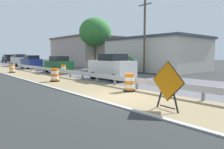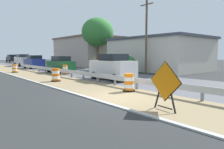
# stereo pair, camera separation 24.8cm
# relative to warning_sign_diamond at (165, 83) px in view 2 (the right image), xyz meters

# --- Properties ---
(ground_plane) EXTENTS (160.00, 160.00, 0.00)m
(ground_plane) POSITION_rel_warning_sign_diamond_xyz_m (0.24, 2.99, -1.04)
(ground_plane) COLOR #2B2D2D
(median_dirt_strip) EXTENTS (3.81, 120.00, 0.01)m
(median_dirt_strip) POSITION_rel_warning_sign_diamond_xyz_m (0.94, 2.99, -1.04)
(median_dirt_strip) COLOR #8E7A56
(median_dirt_strip) RESTS_ON ground
(far_lane_asphalt) EXTENTS (7.61, 120.00, 0.00)m
(far_lane_asphalt) POSITION_rel_warning_sign_diamond_xyz_m (6.65, 2.99, -1.04)
(far_lane_asphalt) COLOR #56565B
(far_lane_asphalt) RESTS_ON ground
(curb_near_edge) EXTENTS (0.20, 120.00, 0.11)m
(curb_near_edge) POSITION_rel_warning_sign_diamond_xyz_m (-1.06, 2.99, -1.04)
(curb_near_edge) COLOR #ADADA8
(curb_near_edge) RESTS_ON ground
(guardrail_median) EXTENTS (0.18, 45.71, 0.71)m
(guardrail_median) POSITION_rel_warning_sign_diamond_xyz_m (2.61, 5.08, -0.52)
(guardrail_median) COLOR #ADB2B7
(guardrail_median) RESTS_ON ground
(warning_sign_diamond) EXTENTS (0.21, 1.55, 1.91)m
(warning_sign_diamond) POSITION_rel_warning_sign_diamond_xyz_m (0.00, 0.00, 0.00)
(warning_sign_diamond) COLOR black
(warning_sign_diamond) RESTS_ON ground
(traffic_barrel_nearest) EXTENTS (0.69, 0.69, 1.05)m
(traffic_barrel_nearest) POSITION_rel_warning_sign_diamond_xyz_m (1.79, 3.82, -0.57)
(traffic_barrel_nearest) COLOR orange
(traffic_barrel_nearest) RESTS_ON ground
(traffic_barrel_close) EXTENTS (0.74, 0.74, 1.05)m
(traffic_barrel_close) POSITION_rel_warning_sign_diamond_xyz_m (0.42, 10.75, -0.57)
(traffic_barrel_close) COLOR orange
(traffic_barrel_close) RESTS_ON ground
(traffic_barrel_mid) EXTENTS (0.64, 0.64, 1.01)m
(traffic_barrel_mid) POSITION_rel_warning_sign_diamond_xyz_m (3.70, 15.73, -0.59)
(traffic_barrel_mid) COLOR orange
(traffic_barrel_mid) RESTS_ON ground
(traffic_barrel_far) EXTENTS (0.72, 0.72, 0.97)m
(traffic_barrel_far) POSITION_rel_warning_sign_diamond_xyz_m (0.09, 21.57, -0.61)
(traffic_barrel_far) COLOR orange
(traffic_barrel_far) RESTS_ON ground
(car_lead_near_lane) EXTENTS (2.00, 4.28, 1.94)m
(car_lead_near_lane) POSITION_rel_warning_sign_diamond_xyz_m (4.25, 17.96, -0.07)
(car_lead_near_lane) COLOR #195128
(car_lead_near_lane) RESTS_ON ground
(car_trailing_near_lane) EXTENTS (2.03, 4.25, 2.18)m
(car_trailing_near_lane) POSITION_rel_warning_sign_diamond_xyz_m (7.72, 46.62, 0.04)
(car_trailing_near_lane) COLOR silver
(car_trailing_near_lane) RESTS_ON ground
(car_lead_far_lane) EXTENTS (2.18, 4.24, 2.01)m
(car_lead_far_lane) POSITION_rel_warning_sign_diamond_xyz_m (4.49, 27.77, -0.03)
(car_lead_far_lane) COLOR navy
(car_lead_far_lane) RESTS_ON ground
(car_mid_far_lane) EXTENTS (2.15, 4.56, 2.11)m
(car_mid_far_lane) POSITION_rel_warning_sign_diamond_xyz_m (7.88, 55.30, 0.02)
(car_mid_far_lane) COLOR black
(car_mid_far_lane) RESTS_ON ground
(car_trailing_far_lane) EXTENTS (2.11, 4.30, 2.18)m
(car_trailing_far_lane) POSITION_rel_warning_sign_diamond_xyz_m (4.56, 8.71, 0.05)
(car_trailing_far_lane) COLOR silver
(car_trailing_far_lane) RESTS_ON ground
(car_distant_a) EXTENTS (2.04, 4.29, 1.95)m
(car_distant_a) POSITION_rel_warning_sign_diamond_xyz_m (8.07, 39.84, -0.07)
(car_distant_a) COLOR maroon
(car_distant_a) RESTS_ON ground
(car_distant_b) EXTENTS (1.99, 4.45, 2.18)m
(car_distant_b) POSITION_rel_warning_sign_diamond_xyz_m (4.83, 35.04, 0.05)
(car_distant_b) COLOR silver
(car_distant_b) RESTS_ON ground
(roadside_shop_near) EXTENTS (9.07, 12.27, 4.37)m
(roadside_shop_near) POSITION_rel_warning_sign_diamond_xyz_m (16.42, 13.19, 1.16)
(roadside_shop_near) COLOR beige
(roadside_shop_near) RESTS_ON ground
(roadside_shop_far) EXTENTS (8.29, 13.17, 5.34)m
(roadside_shop_far) POSITION_rel_warning_sign_diamond_xyz_m (14.98, 28.97, 1.64)
(roadside_shop_far) COLOR #AD9E8E
(roadside_shop_far) RESTS_ON ground
(utility_pole_near) EXTENTS (0.24, 1.80, 8.13)m
(utility_pole_near) POSITION_rel_warning_sign_diamond_xyz_m (11.34, 11.00, 3.18)
(utility_pole_near) COLOR brown
(utility_pole_near) RESTS_ON ground
(bush_roadside) EXTENTS (2.73, 2.73, 2.10)m
(bush_roadside) POSITION_rel_warning_sign_diamond_xyz_m (9.39, 12.47, 0.01)
(bush_roadside) COLOR #286028
(bush_roadside) RESTS_ON ground
(tree_roadside) EXTENTS (4.99, 4.99, 7.89)m
(tree_roadside) POSITION_rel_warning_sign_diamond_xyz_m (12.67, 22.29, 4.59)
(tree_roadside) COLOR brown
(tree_roadside) RESTS_ON ground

